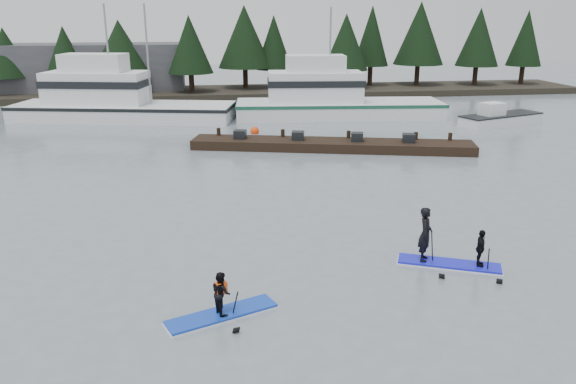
{
  "coord_description": "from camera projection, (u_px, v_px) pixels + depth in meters",
  "views": [
    {
      "loc": [
        -3.06,
        -14.52,
        7.65
      ],
      "look_at": [
        0.0,
        6.0,
        1.1
      ],
      "focal_mm": 35.0,
      "sensor_mm": 36.0,
      "label": 1
    }
  ],
  "objects": [
    {
      "name": "fishing_boat_medium",
      "position": [
        333.0,
        109.0,
        43.89
      ],
      "size": [
        16.24,
        6.03,
        9.26
      ],
      "rotation": [
        0.0,
        0.0,
        -0.1
      ],
      "color": "white",
      "rests_on": "ground"
    },
    {
      "name": "fishing_boat_large",
      "position": [
        117.0,
        110.0,
        42.84
      ],
      "size": [
        17.15,
        8.07,
        9.46
      ],
      "rotation": [
        0.0,
        0.0,
        -0.22
      ],
      "color": "white",
      "rests_on": "ground"
    },
    {
      "name": "skiff",
      "position": [
        501.0,
        119.0,
        40.96
      ],
      "size": [
        6.82,
        4.04,
        0.76
      ],
      "primitive_type": "cube",
      "rotation": [
        0.0,
        0.0,
        0.34
      ],
      "color": "white",
      "rests_on": "ground"
    },
    {
      "name": "far_shore",
      "position": [
        235.0,
        92.0,
        55.95
      ],
      "size": [
        70.0,
        8.0,
        0.6
      ],
      "primitive_type": "cube",
      "color": "#2D281E",
      "rests_on": "ground"
    },
    {
      "name": "paddleboard_duo",
      "position": [
        445.0,
        246.0,
        17.78
      ],
      "size": [
        3.21,
        2.03,
        2.38
      ],
      "rotation": [
        0.0,
        0.0,
        -0.42
      ],
      "color": "#171BDA",
      "rests_on": "ground"
    },
    {
      "name": "buoy_c",
      "position": [
        435.0,
        118.0,
        43.87
      ],
      "size": [
        0.61,
        0.61,
        0.61
      ],
      "primitive_type": "sphere",
      "color": "#FF3E0C",
      "rests_on": "ground"
    },
    {
      "name": "treeline",
      "position": [
        235.0,
        95.0,
        56.04
      ],
      "size": [
        60.0,
        4.0,
        8.0
      ],
      "primitive_type": null,
      "color": "black",
      "rests_on": "ground"
    },
    {
      "name": "buoy_b",
      "position": [
        255.0,
        133.0,
        37.98
      ],
      "size": [
        0.59,
        0.59,
        0.59
      ],
      "primitive_type": "sphere",
      "color": "#FF3E0C",
      "rests_on": "ground"
    },
    {
      "name": "waterfront_building",
      "position": [
        91.0,
        70.0,
        55.2
      ],
      "size": [
        18.0,
        6.0,
        5.0
      ],
      "primitive_type": "cube",
      "color": "#4C4C51",
      "rests_on": "ground"
    },
    {
      "name": "ground",
      "position": [
        318.0,
        289.0,
        16.43
      ],
      "size": [
        160.0,
        160.0,
        0.0
      ],
      "primitive_type": "plane",
      "color": "slate",
      "rests_on": "ground"
    },
    {
      "name": "paddleboard_solo",
      "position": [
        222.0,
        302.0,
        14.8
      ],
      "size": [
        3.06,
        1.79,
        1.78
      ],
      "rotation": [
        0.0,
        0.0,
        0.38
      ],
      "color": "#133CBB",
      "rests_on": "ground"
    },
    {
      "name": "floating_dock",
      "position": [
        331.0,
        145.0,
        33.34
      ],
      "size": [
        16.64,
        6.32,
        0.55
      ],
      "primitive_type": "cube",
      "rotation": [
        0.0,
        0.0,
        -0.25
      ],
      "color": "black",
      "rests_on": "ground"
    }
  ]
}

